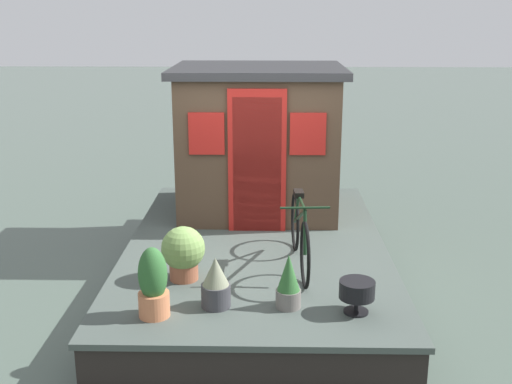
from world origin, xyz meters
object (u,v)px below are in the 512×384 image
object	(u,v)px
houseboat_cabin	(258,140)
charcoal_grill	(357,291)
bicycle	(300,233)
potted_plant_thyme	(153,285)
potted_plant_succulent	(216,284)
potted_plant_geranium	(289,282)
potted_plant_fern	(183,252)
potted_plant_mint	(182,242)

from	to	relation	value
houseboat_cabin	charcoal_grill	world-z (taller)	houseboat_cabin
bicycle	potted_plant_thyme	world-z (taller)	bicycle
potted_plant_succulent	potted_plant_thyme	world-z (taller)	potted_plant_thyme
bicycle	potted_plant_thyme	distance (m)	1.83
potted_plant_succulent	charcoal_grill	bearing A→B (deg)	-94.50
bicycle	charcoal_grill	size ratio (longest dim) A/B	5.20
potted_plant_thyme	potted_plant_geranium	bearing A→B (deg)	-80.54
potted_plant_fern	potted_plant_succulent	distance (m)	0.74
potted_plant_thyme	charcoal_grill	distance (m)	1.87
houseboat_cabin	charcoal_grill	distance (m)	3.36
charcoal_grill	houseboat_cabin	bearing A→B (deg)	17.14
bicycle	potted_plant_fern	distance (m)	1.27
potted_plant_succulent	charcoal_grill	world-z (taller)	potted_plant_succulent
bicycle	potted_plant_fern	xyz separation A→B (m)	(-0.37, 1.22, -0.08)
potted_plant_mint	houseboat_cabin	bearing A→B (deg)	-25.30
potted_plant_fern	potted_plant_mint	world-z (taller)	potted_plant_fern
potted_plant_succulent	charcoal_grill	distance (m)	1.32
potted_plant_geranium	charcoal_grill	size ratio (longest dim) A/B	1.60
houseboat_cabin	potted_plant_geranium	size ratio (longest dim) A/B	4.27
bicycle	potted_plant_geranium	world-z (taller)	bicycle
charcoal_grill	potted_plant_geranium	bearing A→B (deg)	80.66
houseboat_cabin	bicycle	size ratio (longest dim) A/B	1.31
bicycle	houseboat_cabin	bearing A→B (deg)	13.40
potted_plant_mint	charcoal_grill	distance (m)	2.25
potted_plant_fern	bicycle	bearing A→B (deg)	-73.31
houseboat_cabin	potted_plant_fern	bearing A→B (deg)	162.96
bicycle	potted_plant_geranium	size ratio (longest dim) A/B	3.25
potted_plant_fern	charcoal_grill	world-z (taller)	potted_plant_fern
bicycle	charcoal_grill	world-z (taller)	bicycle
charcoal_grill	potted_plant_thyme	bearing A→B (deg)	93.15
potted_plant_succulent	potted_plant_geranium	size ratio (longest dim) A/B	0.93
potted_plant_fern	potted_plant_succulent	world-z (taller)	potted_plant_fern
charcoal_grill	potted_plant_fern	bearing A→B (deg)	66.81
houseboat_cabin	potted_plant_mint	distance (m)	2.13
potted_plant_fern	potted_plant_geranium	distance (m)	1.24
potted_plant_fern	charcoal_grill	bearing A→B (deg)	-113.19
houseboat_cabin	potted_plant_thyme	distance (m)	3.42
bicycle	potted_plant_succulent	distance (m)	1.30
potted_plant_thyme	potted_plant_fern	bearing A→B (deg)	-11.22
bicycle	potted_plant_thyme	size ratio (longest dim) A/B	2.57
houseboat_cabin	potted_plant_geranium	distance (m)	3.13
bicycle	charcoal_grill	distance (m)	1.20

